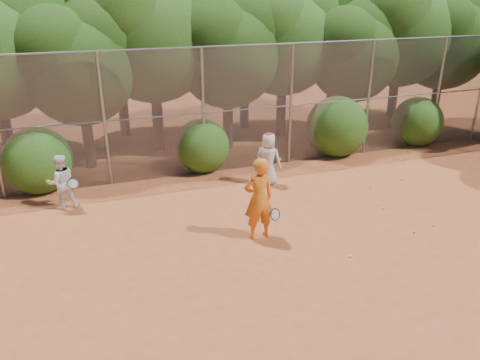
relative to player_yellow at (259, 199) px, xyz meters
name	(u,v)px	position (x,y,z in m)	size (l,w,h in m)	color
ground	(319,260)	(0.90, -1.43, -1.02)	(80.00, 80.00, 0.00)	#AB4E26
fence_back	(230,109)	(0.78, 4.57, 1.03)	(20.05, 0.09, 4.03)	gray
tree_2	(79,58)	(-3.55, 6.40, 2.56)	(3.99, 3.47, 5.47)	black
tree_3	(153,26)	(-1.04, 7.41, 3.37)	(4.89, 4.26, 6.70)	black
tree_4	(228,45)	(1.45, 6.80, 2.73)	(4.19, 3.64, 5.73)	black
tree_5	(285,32)	(3.96, 7.61, 3.02)	(4.51, 3.92, 6.17)	black
tree_6	(355,48)	(6.45, 6.60, 2.44)	(3.86, 3.36, 5.29)	black
tree_7	(403,23)	(8.96, 7.21, 3.26)	(4.77, 4.14, 6.53)	black
tree_8	(446,34)	(10.95, 6.90, 2.79)	(4.25, 3.70, 5.82)	black
tree_10	(116,16)	(-2.03, 9.61, 3.60)	(5.15, 4.48, 7.06)	black
tree_11	(246,26)	(2.96, 9.21, 3.14)	(4.64, 4.03, 6.35)	black
tree_12	(337,14)	(7.46, 9.81, 3.49)	(5.02, 4.37, 6.88)	black
bush_0	(37,158)	(-5.10, 4.87, -0.02)	(2.00, 2.00, 2.00)	#244F13
bush_1	(202,143)	(-0.10, 4.87, -0.12)	(1.80, 1.80, 1.80)	#244F13
bush_2	(337,124)	(4.90, 4.87, 0.08)	(2.20, 2.20, 2.20)	#244F13
bush_3	(418,119)	(8.40, 4.87, -0.07)	(1.90, 1.90, 1.90)	#244F13
player_yellow	(259,199)	(0.00, 0.00, 0.00)	(0.90, 0.57, 2.05)	orange
player_teen	(268,159)	(1.48, 2.99, -0.20)	(0.94, 0.91, 1.65)	silver
player_white	(61,182)	(-4.46, 3.27, -0.25)	(0.88, 0.79, 1.54)	white
ball_0	(434,225)	(4.42, -0.97, -0.99)	(0.07, 0.07, 0.07)	#C5F22C
ball_1	(371,187)	(4.29, 1.65, -0.99)	(0.07, 0.07, 0.07)	#C5F22C
ball_2	(414,232)	(3.72, -1.11, -0.99)	(0.07, 0.07, 0.07)	#C5F22C
ball_3	(383,208)	(3.79, 0.28, -0.99)	(0.07, 0.07, 0.07)	#C5F22C
ball_4	(351,257)	(1.63, -1.58, -0.99)	(0.07, 0.07, 0.07)	#C5F22C
ball_5	(402,179)	(5.59, 1.86, -0.99)	(0.07, 0.07, 0.07)	#C5F22C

